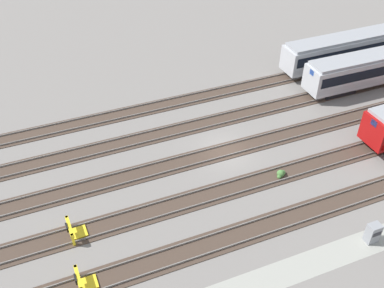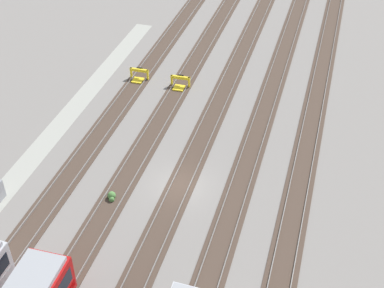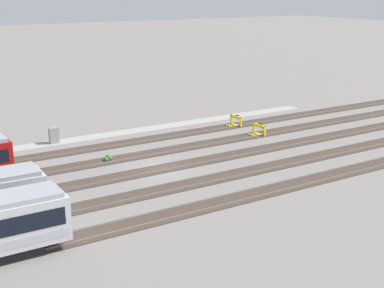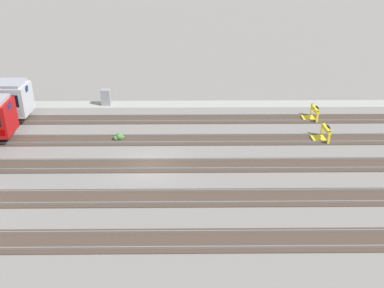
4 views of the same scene
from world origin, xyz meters
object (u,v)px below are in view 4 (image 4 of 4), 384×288
(bumper_stop_near_inner_track, at_px, (322,134))
(electrical_cabinet, at_px, (106,97))
(weed_clump, at_px, (119,137))
(bumper_stop_nearest_track, at_px, (312,114))

(bumper_stop_near_inner_track, height_order, electrical_cabinet, electrical_cabinet)
(bumper_stop_near_inner_track, bearing_deg, weed_clump, -0.51)
(bumper_stop_near_inner_track, xyz_separation_m, electrical_cabinet, (19.48, -8.45, 0.29))
(bumper_stop_nearest_track, relative_size, bumper_stop_near_inner_track, 1.00)
(bumper_stop_nearest_track, height_order, bumper_stop_near_inner_track, same)
(electrical_cabinet, xyz_separation_m, weed_clump, (-2.42, 8.30, -0.56))
(bumper_stop_nearest_track, height_order, weed_clump, bumper_stop_nearest_track)
(bumper_stop_nearest_track, xyz_separation_m, electrical_cabinet, (19.72, -3.95, 0.29))
(electrical_cabinet, distance_m, weed_clump, 8.66)
(bumper_stop_nearest_track, distance_m, weed_clump, 17.84)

